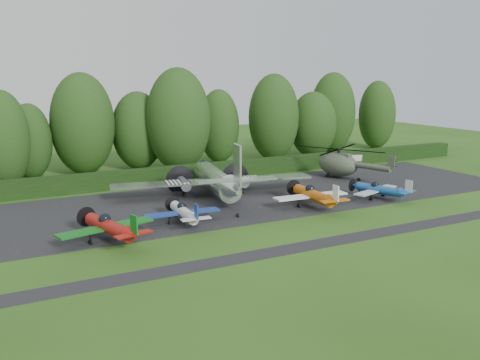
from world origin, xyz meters
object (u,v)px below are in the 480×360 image
transport_plane (217,180)px  light_plane_blue (379,189)px  light_plane_red (109,227)px  light_plane_orange (313,195)px  helicopter (339,162)px  light_plane_white (184,212)px  sign_board (352,159)px

transport_plane → light_plane_blue: transport_plane is taller
transport_plane → light_plane_red: (-13.80, -9.42, -0.68)m
transport_plane → light_plane_orange: transport_plane is taller
light_plane_red → helicopter: 33.95m
helicopter → light_plane_blue: bearing=-90.6°
light_plane_white → sign_board: bearing=22.7°
light_plane_orange → helicopter: size_ratio=0.60×
sign_board → light_plane_blue: bearing=-139.2°
light_plane_red → helicopter: bearing=34.4°
light_plane_blue → light_plane_orange: bearing=-166.0°
transport_plane → light_plane_red: bearing=-157.2°
light_plane_white → light_plane_orange: (13.40, -0.48, 0.17)m
light_plane_white → light_plane_blue: bearing=-6.4°
transport_plane → light_plane_orange: 10.34m
sign_board → light_plane_white: bearing=-171.1°
light_plane_orange → sign_board: size_ratio=2.88×
helicopter → sign_board: size_ratio=4.81×
light_plane_red → light_plane_blue: light_plane_red is taller
transport_plane → helicopter: (17.94, 2.62, 0.07)m
light_plane_red → sign_board: light_plane_red is taller
light_plane_orange → light_plane_blue: light_plane_orange is taller
light_plane_white → light_plane_orange: bearing=-5.9°
light_plane_orange → light_plane_blue: 8.06m
sign_board → light_plane_orange: bearing=-156.0°
light_plane_blue → sign_board: size_ratio=2.44×
light_plane_white → transport_plane: bearing=43.8°
transport_plane → sign_board: 26.42m
transport_plane → helicopter: transport_plane is taller
light_plane_orange → light_plane_blue: (8.04, -0.48, -0.19)m
light_plane_white → sign_board: size_ratio=2.49×
transport_plane → light_plane_orange: (6.63, -7.91, -0.70)m
light_plane_white → sign_board: light_plane_white is taller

